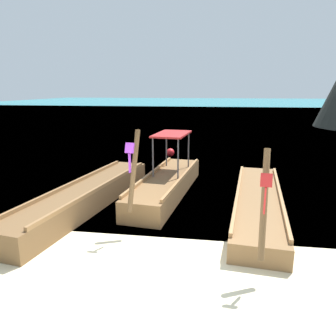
# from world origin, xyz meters

# --- Properties ---
(ground) EXTENTS (120.00, 120.00, 0.00)m
(ground) POSITION_xyz_m (0.00, 0.00, 0.00)
(ground) COLOR beige
(sea_water) EXTENTS (120.00, 120.00, 0.00)m
(sea_water) POSITION_xyz_m (0.00, 61.38, 0.00)
(sea_water) COLOR teal
(sea_water) RESTS_ON ground
(longtail_boat_pink_ribbon) EXTENTS (2.13, 7.13, 2.59)m
(longtail_boat_pink_ribbon) POSITION_xyz_m (-2.42, 3.02, 0.34)
(longtail_boat_pink_ribbon) COLOR brown
(longtail_boat_pink_ribbon) RESTS_ON ground
(longtail_boat_violet_ribbon) EXTENTS (1.86, 6.11, 2.52)m
(longtail_boat_violet_ribbon) POSITION_xyz_m (-0.23, 4.58, 0.37)
(longtail_boat_violet_ribbon) COLOR brown
(longtail_boat_violet_ribbon) RESTS_ON ground
(longtail_boat_red_ribbon) EXTENTS (2.00, 7.21, 2.41)m
(longtail_boat_red_ribbon) POSITION_xyz_m (2.64, 3.56, 0.25)
(longtail_boat_red_ribbon) COLOR brown
(longtail_boat_red_ribbon) RESTS_ON ground
(mooring_buoy_near) EXTENTS (0.43, 0.43, 0.43)m
(mooring_buoy_near) POSITION_xyz_m (-0.98, 10.74, 0.22)
(mooring_buoy_near) COLOR red
(mooring_buoy_near) RESTS_ON sea_water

